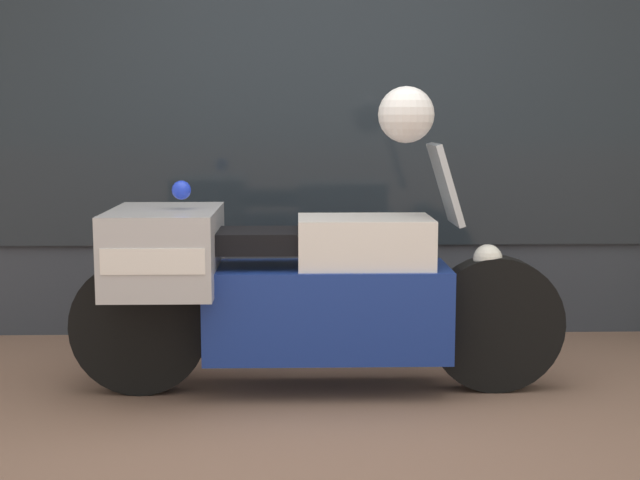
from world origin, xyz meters
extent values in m
plane|color=#7A5B4C|center=(0.00, 0.00, 0.00)|extent=(60.00, 60.00, 0.00)
cube|color=#333842|center=(0.00, 2.00, 1.66)|extent=(6.44, 0.40, 3.32)
cube|color=#1E262D|center=(0.40, 1.79, 1.71)|extent=(5.35, 0.02, 2.32)
cube|color=slate|center=(0.36, 2.01, 0.28)|extent=(5.13, 0.30, 0.55)
cube|color=silver|center=(0.36, 2.15, 1.13)|extent=(5.13, 0.02, 1.20)
cube|color=beige|center=(0.36, 2.01, 1.72)|extent=(5.13, 0.30, 0.02)
cube|color=navy|center=(-1.46, 2.01, 1.76)|extent=(0.18, 0.04, 0.06)
cube|color=#C68E19|center=(-0.25, 2.01, 1.76)|extent=(0.18, 0.04, 0.06)
cube|color=black|center=(0.96, 2.01, 1.76)|extent=(0.18, 0.04, 0.06)
cube|color=#2D8E42|center=(-0.85, 1.94, 0.69)|extent=(0.19, 0.02, 0.27)
cube|color=#2866B7|center=(1.56, 1.94, 0.69)|extent=(0.19, 0.02, 0.27)
cylinder|color=black|center=(0.81, 0.66, 0.33)|extent=(0.65, 0.14, 0.65)
cylinder|color=black|center=(-0.89, 0.66, 0.33)|extent=(0.65, 0.14, 0.65)
cube|color=navy|center=(0.00, 0.66, 0.40)|extent=(1.15, 0.46, 0.43)
cube|color=white|center=(0.18, 0.66, 0.71)|extent=(0.63, 0.41, 0.26)
cube|color=black|center=(-0.26, 0.66, 0.73)|extent=(0.67, 0.34, 0.10)
cube|color=#B7B7BC|center=(-0.77, 0.66, 0.69)|extent=(0.50, 0.71, 0.38)
cube|color=white|center=(-0.77, 0.66, 0.69)|extent=(0.45, 0.72, 0.11)
cube|color=#B2BCC6|center=(0.56, 0.66, 1.00)|extent=(0.14, 0.32, 0.38)
sphere|color=white|center=(0.77, 0.66, 0.64)|extent=(0.14, 0.14, 0.14)
sphere|color=blue|center=(-0.68, 0.66, 0.97)|extent=(0.09, 0.09, 0.09)
sphere|color=white|center=(0.37, 0.66, 1.32)|extent=(0.26, 0.26, 0.26)
camera|label=1|loc=(-0.14, -3.51, 1.32)|focal=50.00mm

